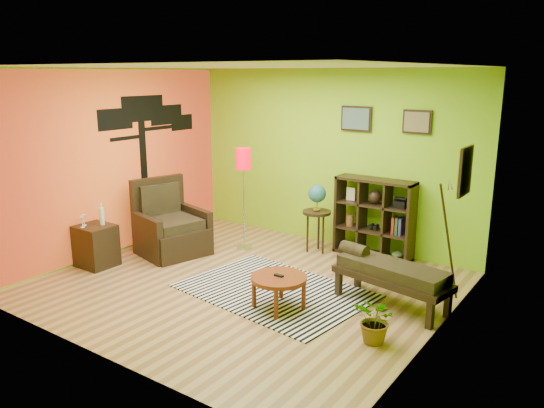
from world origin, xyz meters
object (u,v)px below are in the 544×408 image
Objects in this scene: coffee_table at (279,281)px; armchair at (170,231)px; bench at (389,272)px; floor_lamp at (243,168)px; globe_table at (317,201)px; potted_plant at (376,325)px; cube_shelf at (375,218)px; side_cabinet at (96,245)px.

armchair reaches higher than coffee_table.
bench reaches higher than coffee_table.
coffee_table is at bearing -41.85° from floor_lamp.
coffee_table is 2.21m from globe_table.
coffee_table is 1.32× the size of potted_plant.
globe_table is 0.72× the size of bench.
cube_shelf is at bearing 31.61° from armchair.
armchair is 2.32m from globe_table.
globe_table is 2.13m from bench.
globe_table is 2.99m from potted_plant.
floor_lamp is 1.34× the size of cube_shelf.
coffee_table is 2.64m from armchair.
floor_lamp reaches higher than globe_table.
globe_table is at bearing 132.57° from potted_plant.
armchair is 2.27× the size of potted_plant.
cube_shelf is (1.84, 0.85, -0.70)m from floor_lamp.
bench is (3.99, 1.16, 0.11)m from side_cabinet.
side_cabinet is 0.62× the size of bench.
potted_plant is (3.83, -0.83, -0.15)m from armchair.
potted_plant is (2.99, -1.63, -1.11)m from floor_lamp.
floor_lamp is 1.08× the size of bench.
bench reaches higher than potted_plant.
coffee_table is 0.58× the size of armchair.
bench is (0.88, -1.53, -0.18)m from cube_shelf.
cube_shelf reaches higher than globe_table.
coffee_table is 0.55× the size of cube_shelf.
potted_plant is at bearing -65.00° from cube_shelf.
globe_table reaches higher than bench.
floor_lamp is 2.94m from bench.
coffee_table is at bearing -71.43° from globe_table.
globe_table reaches higher than side_cabinet.
bench is (3.56, 0.11, 0.08)m from armchair.
bench is at bearing 16.13° from side_cabinet.
side_cabinet is 0.86× the size of globe_table.
armchair is 3.15m from cube_shelf.
armchair reaches higher than bench.
coffee_table is 1.30m from potted_plant.
side_cabinet is at bearing -134.05° from globe_table.
globe_table is at bearing 35.61° from armchair.
coffee_table is 0.41× the size of floor_lamp.
armchair is 1.07× the size of globe_table.
globe_table is 0.91m from cube_shelf.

